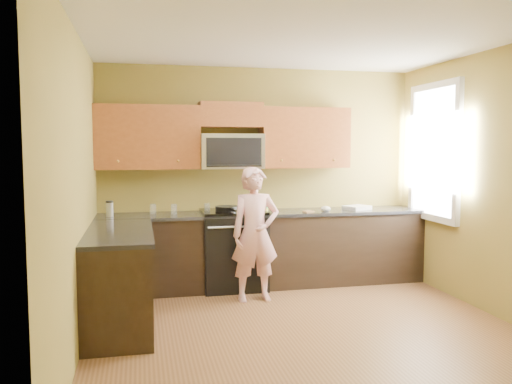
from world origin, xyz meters
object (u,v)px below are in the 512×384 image
object	(u,v)px
butter_tub	(263,212)
travel_mug	(110,216)
stove	(233,249)
woman	(255,234)
microwave	(231,168)
frying_pan	(227,211)

from	to	relation	value
butter_tub	travel_mug	distance (m)	1.79
stove	woman	world-z (taller)	woman
stove	butter_tub	size ratio (longest dim) A/B	7.11
stove	woman	distance (m)	0.64
butter_tub	travel_mug	bearing A→B (deg)	179.37
butter_tub	travel_mug	xyz separation A→B (m)	(-1.79, 0.02, -0.00)
stove	microwave	xyz separation A→B (m)	(0.00, 0.12, 0.97)
microwave	travel_mug	world-z (taller)	microwave
frying_pan	travel_mug	size ratio (longest dim) A/B	2.77
stove	woman	xyz separation A→B (m)	(0.15, -0.56, 0.27)
frying_pan	stove	bearing A→B (deg)	32.10
microwave	butter_tub	bearing A→B (deg)	-25.32
stove	frying_pan	bearing A→B (deg)	-137.65
travel_mug	frying_pan	bearing A→B (deg)	-2.21
woman	butter_tub	bearing A→B (deg)	64.33
butter_tub	travel_mug	size ratio (longest dim) A/B	0.74
stove	travel_mug	bearing A→B (deg)	-179.02
stove	travel_mug	size ratio (longest dim) A/B	5.27
woman	butter_tub	size ratio (longest dim) A/B	11.16
frying_pan	butter_tub	world-z (taller)	frying_pan
stove	frying_pan	xyz separation A→B (m)	(-0.08, -0.08, 0.47)
microwave	butter_tub	size ratio (longest dim) A/B	5.69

